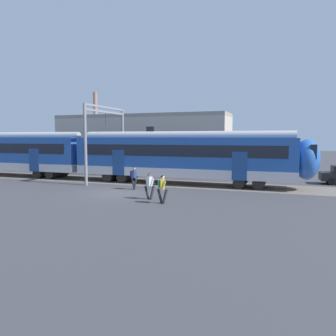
# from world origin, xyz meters

# --- Properties ---
(ground_plane) EXTENTS (160.00, 160.00, 0.00)m
(ground_plane) POSITION_xyz_m (0.00, 0.00, 0.00)
(ground_plane) COLOR #38383D
(track_bed) EXTENTS (80.00, 4.40, 0.01)m
(track_bed) POSITION_xyz_m (-8.24, 5.69, 0.01)
(track_bed) COLOR #605951
(track_bed) RESTS_ON ground
(commuter_train) EXTENTS (38.05, 3.07, 4.73)m
(commuter_train) POSITION_xyz_m (-5.76, 5.69, 2.25)
(commuter_train) COLOR silver
(commuter_train) RESTS_ON ground
(pedestrian_navy) EXTENTS (0.63, 0.58, 1.67)m
(pedestrian_navy) POSITION_xyz_m (0.37, 1.78, 0.99)
(pedestrian_navy) COLOR #28282D
(pedestrian_navy) RESTS_ON ground
(pedestrian_white) EXTENTS (0.67, 0.52, 1.67)m
(pedestrian_white) POSITION_xyz_m (2.97, -1.36, 0.99)
(pedestrian_white) COLOR #28282D
(pedestrian_white) RESTS_ON ground
(pedestrian_yellow) EXTENTS (0.71, 0.52, 1.67)m
(pedestrian_yellow) POSITION_xyz_m (4.13, -2.31, 0.99)
(pedestrian_yellow) COLOR #28282D
(pedestrian_yellow) RESTS_ON ground
(catenary_gantry) EXTENTS (0.24, 6.64, 6.53)m
(catenary_gantry) POSITION_xyz_m (-4.21, 5.69, 4.31)
(catenary_gantry) COLOR gray
(catenary_gantry) RESTS_ON ground
(background_building) EXTENTS (20.13, 5.00, 9.20)m
(background_building) POSITION_xyz_m (-4.92, 14.85, 3.21)
(background_building) COLOR #B2A899
(background_building) RESTS_ON ground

